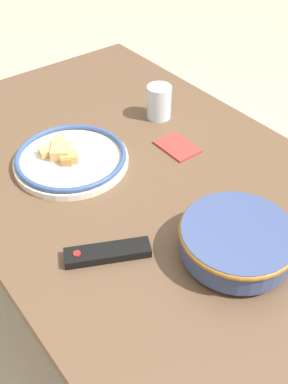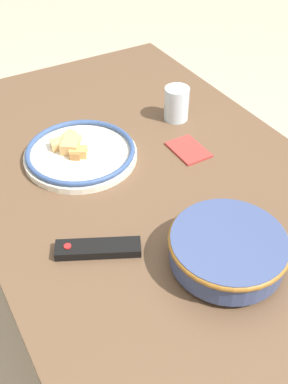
{
  "view_description": "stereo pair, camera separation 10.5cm",
  "coord_description": "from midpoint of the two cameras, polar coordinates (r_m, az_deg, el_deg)",
  "views": [
    {
      "loc": [
        -0.67,
        0.54,
        1.46
      ],
      "look_at": [
        -0.05,
        0.06,
        0.77
      ],
      "focal_mm": 42.0,
      "sensor_mm": 36.0,
      "label": 1
    },
    {
      "loc": [
        -0.73,
        0.46,
        1.46
      ],
      "look_at": [
        -0.05,
        0.06,
        0.77
      ],
      "focal_mm": 42.0,
      "sensor_mm": 36.0,
      "label": 2
    }
  ],
  "objects": [
    {
      "name": "noodle_bowl",
      "position": [
        0.94,
        13.77,
        -7.15
      ],
      "size": [
        0.24,
        0.24,
        0.07
      ],
      "color": "#384775",
      "rests_on": "dining_table"
    },
    {
      "name": "tv_remote",
      "position": [
        0.96,
        -2.74,
        -7.33
      ],
      "size": [
        0.12,
        0.18,
        0.02
      ],
      "rotation": [
        0.0,
        0.0,
        5.82
      ],
      "color": "black",
      "rests_on": "dining_table"
    },
    {
      "name": "dining_table",
      "position": [
        1.18,
        4.0,
        -2.02
      ],
      "size": [
        1.5,
        0.86,
        0.73
      ],
      "color": "brown",
      "rests_on": "ground_plane"
    },
    {
      "name": "drinking_glass",
      "position": [
        1.35,
        6.4,
        11.02
      ],
      "size": [
        0.07,
        0.07,
        0.1
      ],
      "color": "silver",
      "rests_on": "dining_table"
    },
    {
      "name": "folded_napkin",
      "position": [
        1.25,
        8.07,
        5.25
      ],
      "size": [
        0.12,
        0.08,
        0.01
      ],
      "color": "#B2332D",
      "rests_on": "dining_table"
    },
    {
      "name": "ground_plane",
      "position": [
        1.69,
        2.93,
        -18.24
      ],
      "size": [
        8.0,
        8.0,
        0.0
      ],
      "primitive_type": "plane",
      "color": "#B7A88E"
    },
    {
      "name": "food_plate",
      "position": [
        1.21,
        -5.69,
        4.9
      ],
      "size": [
        0.3,
        0.3,
        0.05
      ],
      "color": "silver",
      "rests_on": "dining_table"
    }
  ]
}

